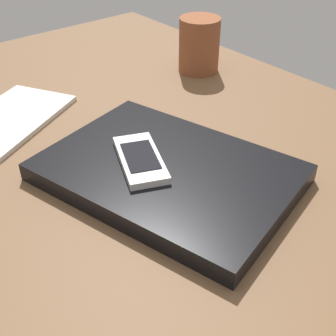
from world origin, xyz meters
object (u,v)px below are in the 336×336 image
object	(u,v)px
laptop_closed	(168,173)
notepad	(10,119)
pen_cup	(199,45)
cell_phone_on_laptop	(140,159)

from	to	relation	value
laptop_closed	notepad	world-z (taller)	laptop_closed
pen_cup	notepad	bearing A→B (deg)	-96.45
cell_phone_on_laptop	pen_cup	world-z (taller)	pen_cup
laptop_closed	notepad	size ratio (longest dim) A/B	1.53
laptop_closed	notepad	bearing A→B (deg)	-176.51
laptop_closed	cell_phone_on_laptop	world-z (taller)	cell_phone_on_laptop
notepad	pen_cup	bearing A→B (deg)	54.32
laptop_closed	cell_phone_on_laptop	xyz separation A→B (cm)	(-2.68, -2.40, 1.77)
cell_phone_on_laptop	pen_cup	size ratio (longest dim) A/B	1.19
laptop_closed	notepad	xyz separation A→B (cm)	(-28.25, -9.41, -0.85)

